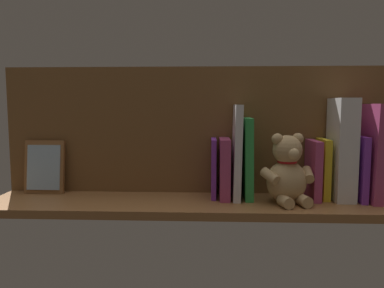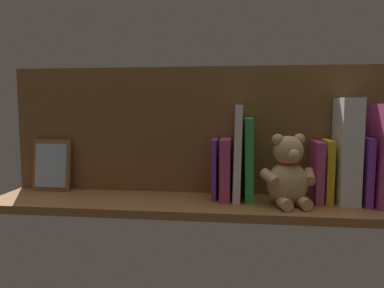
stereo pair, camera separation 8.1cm
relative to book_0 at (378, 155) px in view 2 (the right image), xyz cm
name	(u,v)px [view 2 (the right image)]	position (x,y,z in cm)	size (l,w,h in cm)	color
ground_plane	(192,204)	(48.80, 1.94, -14.35)	(112.27, 24.05, 2.20)	brown
shelf_back_panel	(196,130)	(48.80, -7.83, 5.45)	(112.27, 1.50, 37.41)	brown
book_0	(378,155)	(0.00, 0.00, 0.00)	(2.63, 13.37, 26.51)	#B23F72
book_1	(363,170)	(3.12, -0.62, -4.36)	(1.73, 12.13, 17.79)	purple
dictionary_thick_white	(347,151)	(7.56, -0.91, 0.80)	(5.25, 11.34, 28.10)	white
book_2	(327,171)	(12.10, -2.06, -4.87)	(1.96, 9.25, 16.78)	yellow
book_3	(316,172)	(15.07, -1.17, -5.03)	(2.11, 11.02, 16.46)	#B23F72
teddy_bear	(288,174)	(23.22, 3.56, -4.99)	(14.74, 13.85, 18.78)	tan
book_4	(249,159)	(33.31, -1.25, -1.92)	(2.27, 10.86, 22.67)	green
book_5	(238,152)	(36.39, -0.78, -0.10)	(2.00, 11.81, 26.30)	silver
book_6	(225,169)	(39.76, -1.00, -4.82)	(2.86, 11.36, 16.88)	#B23F72
book_7	(215,168)	(42.81, -1.98, -4.88)	(1.35, 9.42, 16.74)	purple
picture_frame_leaning	(52,165)	(93.14, -4.62, -5.42)	(11.75, 3.59, 15.84)	brown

